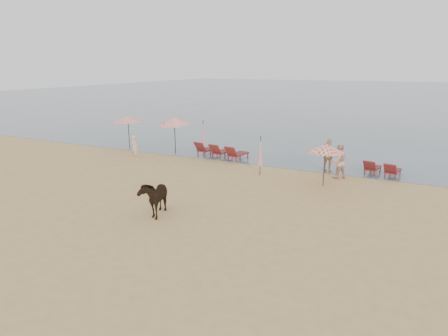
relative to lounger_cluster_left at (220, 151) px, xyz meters
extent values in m
plane|color=tan|center=(2.98, -10.73, -0.48)|extent=(120.00, 120.00, 0.00)
cube|color=#51606B|center=(2.98, 69.27, -0.48)|extent=(160.00, 140.00, 0.06)
cube|color=maroon|center=(-1.16, 0.45, -0.09)|extent=(0.97, 1.65, 0.09)
cube|color=maroon|center=(-1.30, -0.36, 0.22)|extent=(0.79, 0.62, 0.68)
cube|color=maroon|center=(0.04, 0.25, -0.09)|extent=(0.97, 1.65, 0.09)
cube|color=maroon|center=(-0.10, -0.57, 0.22)|extent=(0.79, 0.62, 0.68)
cube|color=maroon|center=(1.24, 0.04, -0.09)|extent=(0.97, 1.65, 0.09)
cube|color=maroon|center=(1.10, -0.77, 0.22)|extent=(0.79, 0.62, 0.68)
cube|color=maroon|center=(9.22, 0.38, -0.15)|extent=(0.88, 1.43, 0.08)
cube|color=maroon|center=(9.08, -0.32, 0.12)|extent=(0.70, 0.55, 0.59)
cube|color=maroon|center=(10.25, 0.17, -0.15)|extent=(0.88, 1.43, 0.08)
cube|color=maroon|center=(10.11, -0.53, 0.12)|extent=(0.70, 0.55, 0.59)
cylinder|color=black|center=(-7.20, -0.20, 0.63)|extent=(0.05, 0.05, 2.23)
cone|color=red|center=(-7.20, -0.20, 1.70)|extent=(2.13, 2.13, 0.46)
sphere|color=black|center=(-7.20, -0.20, 1.90)|extent=(0.08, 0.08, 0.08)
cylinder|color=black|center=(-3.35, -0.12, 0.69)|extent=(0.05, 0.05, 2.34)
cone|color=red|center=(-3.35, -0.12, 1.80)|extent=(2.06, 2.10, 0.70)
sphere|color=black|center=(-3.35, -0.12, 2.02)|extent=(0.09, 0.09, 0.09)
cylinder|color=black|center=(7.18, -3.06, 0.51)|extent=(0.04, 0.04, 1.98)
cone|color=red|center=(7.18, -3.06, 1.46)|extent=(1.76, 1.76, 0.40)
sphere|color=black|center=(7.18, -3.06, 1.63)|extent=(0.07, 0.07, 0.07)
cylinder|color=black|center=(-1.48, 0.45, 0.69)|extent=(0.05, 0.05, 2.33)
cone|color=red|center=(-1.48, 0.45, 0.97)|extent=(0.28, 0.28, 1.75)
cylinder|color=black|center=(3.66, -2.56, 0.61)|extent=(0.05, 0.05, 2.18)
cone|color=red|center=(3.66, -2.56, 0.87)|extent=(0.27, 0.27, 1.64)
imported|color=black|center=(1.76, -9.65, 0.27)|extent=(1.30, 1.93, 1.50)
imported|color=#DEAE8A|center=(-4.73, -2.70, 0.31)|extent=(0.67, 0.55, 1.58)
imported|color=tan|center=(7.59, -1.34, 0.42)|extent=(1.12, 1.08, 1.81)
imported|color=tan|center=(6.92, -0.47, 0.48)|extent=(1.16, 0.57, 1.91)
camera|label=1|loc=(10.31, -21.22, 5.31)|focal=30.00mm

